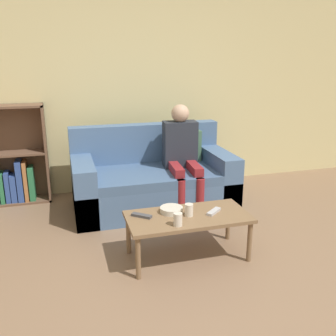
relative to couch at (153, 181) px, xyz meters
name	(u,v)px	position (x,y,z in m)	size (l,w,h in m)	color
ground_plane	(226,311)	(0.02, -1.93, -0.29)	(22.00, 22.00, 0.00)	#84664C
wall_back	(140,84)	(0.02, 0.71, 1.01)	(12.00, 0.06, 2.60)	beige
couch	(153,181)	(0.00, 0.00, 0.00)	(1.73, 0.92, 0.88)	#4C6B93
bookshelf	(12,167)	(-1.51, 0.55, 0.13)	(0.74, 0.28, 1.12)	brown
coffee_table	(188,220)	(0.00, -1.20, 0.05)	(1.01, 0.49, 0.38)	brown
person_adult	(182,150)	(0.31, -0.09, 0.36)	(0.38, 0.65, 1.13)	maroon
cup_near	(189,210)	(0.01, -1.20, 0.14)	(0.07, 0.07, 0.10)	silver
cup_far	(178,219)	(-0.14, -1.36, 0.14)	(0.07, 0.07, 0.10)	silver
tv_remote_0	(214,212)	(0.23, -1.21, 0.10)	(0.16, 0.15, 0.02)	#B7B7BC
tv_remote_1	(142,216)	(-0.37, -1.12, 0.10)	(0.16, 0.15, 0.02)	#47474C
snack_bowl	(171,210)	(-0.11, -1.10, 0.11)	(0.19, 0.19, 0.05)	beige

